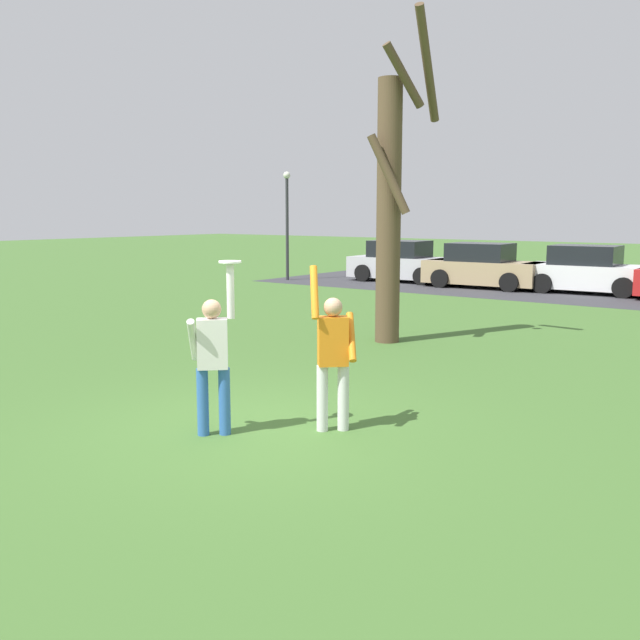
{
  "coord_description": "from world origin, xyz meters",
  "views": [
    {
      "loc": [
        5.82,
        -6.46,
        2.66
      ],
      "look_at": [
        0.3,
        0.93,
        1.28
      ],
      "focal_mm": 40.24,
      "sensor_mm": 36.0,
      "label": 1
    }
  ],
  "objects_px": {
    "bare_tree_tall": "(391,201)",
    "parked_car_white": "(588,271)",
    "person_catcher": "(213,355)",
    "person_defender": "(333,352)",
    "parked_car_silver": "(402,263)",
    "parked_car_tan": "(483,267)",
    "frisbee_disc": "(230,262)",
    "lamppost_by_lot": "(287,215)"
  },
  "relations": [
    {
      "from": "parked_car_silver",
      "to": "parked_car_tan",
      "type": "distance_m",
      "value": 3.54
    },
    {
      "from": "parked_car_white",
      "to": "bare_tree_tall",
      "type": "bearing_deg",
      "value": -95.17
    },
    {
      "from": "person_catcher",
      "to": "bare_tree_tall",
      "type": "relative_size",
      "value": 0.32
    },
    {
      "from": "person_catcher",
      "to": "lamppost_by_lot",
      "type": "xyz_separation_m",
      "value": [
        -12.1,
        16.17,
        1.6
      ]
    },
    {
      "from": "parked_car_tan",
      "to": "person_defender",
      "type": "bearing_deg",
      "value": -74.26
    },
    {
      "from": "parked_car_white",
      "to": "bare_tree_tall",
      "type": "distance_m",
      "value": 12.06
    },
    {
      "from": "frisbee_disc",
      "to": "bare_tree_tall",
      "type": "xyz_separation_m",
      "value": [
        -1.76,
        6.52,
        0.8
      ]
    },
    {
      "from": "frisbee_disc",
      "to": "parked_car_silver",
      "type": "height_order",
      "value": "frisbee_disc"
    },
    {
      "from": "person_defender",
      "to": "frisbee_disc",
      "type": "relative_size",
      "value": 7.71
    },
    {
      "from": "parked_car_tan",
      "to": "parked_car_white",
      "type": "relative_size",
      "value": 1.0
    },
    {
      "from": "person_catcher",
      "to": "parked_car_tan",
      "type": "bearing_deg",
      "value": 60.64
    },
    {
      "from": "parked_car_silver",
      "to": "bare_tree_tall",
      "type": "distance_m",
      "value": 13.63
    },
    {
      "from": "person_catcher",
      "to": "person_defender",
      "type": "bearing_deg",
      "value": 0.0
    },
    {
      "from": "bare_tree_tall",
      "to": "parked_car_white",
      "type": "bearing_deg",
      "value": 87.48
    },
    {
      "from": "parked_car_tan",
      "to": "parked_car_white",
      "type": "xyz_separation_m",
      "value": [
        3.56,
        0.42,
        0.0
      ]
    },
    {
      "from": "parked_car_silver",
      "to": "parked_car_tan",
      "type": "relative_size",
      "value": 1.0
    },
    {
      "from": "frisbee_disc",
      "to": "parked_car_tan",
      "type": "xyz_separation_m",
      "value": [
        -4.8,
        17.94,
        -1.37
      ]
    },
    {
      "from": "parked_car_tan",
      "to": "lamppost_by_lot",
      "type": "xyz_separation_m",
      "value": [
        -7.47,
        -1.93,
        1.86
      ]
    },
    {
      "from": "frisbee_disc",
      "to": "parked_car_white",
      "type": "relative_size",
      "value": 0.06
    },
    {
      "from": "parked_car_silver",
      "to": "lamppost_by_lot",
      "type": "relative_size",
      "value": 0.98
    },
    {
      "from": "person_defender",
      "to": "parked_car_tan",
      "type": "xyz_separation_m",
      "value": [
        -5.68,
        17.1,
        -0.25
      ]
    },
    {
      "from": "person_catcher",
      "to": "parked_car_tan",
      "type": "height_order",
      "value": "person_catcher"
    },
    {
      "from": "lamppost_by_lot",
      "to": "parked_car_white",
      "type": "bearing_deg",
      "value": 12.06
    },
    {
      "from": "frisbee_disc",
      "to": "bare_tree_tall",
      "type": "relative_size",
      "value": 0.04
    },
    {
      "from": "person_catcher",
      "to": "person_defender",
      "type": "relative_size",
      "value": 1.02
    },
    {
      "from": "person_defender",
      "to": "parked_car_tan",
      "type": "distance_m",
      "value": 18.02
    },
    {
      "from": "parked_car_white",
      "to": "parked_car_silver",
      "type": "bearing_deg",
      "value": 178.18
    },
    {
      "from": "frisbee_disc",
      "to": "parked_car_tan",
      "type": "height_order",
      "value": "frisbee_disc"
    },
    {
      "from": "parked_car_silver",
      "to": "parked_car_tan",
      "type": "height_order",
      "value": "same"
    },
    {
      "from": "frisbee_disc",
      "to": "lamppost_by_lot",
      "type": "bearing_deg",
      "value": 127.46
    },
    {
      "from": "parked_car_silver",
      "to": "parked_car_white",
      "type": "height_order",
      "value": "same"
    },
    {
      "from": "bare_tree_tall",
      "to": "lamppost_by_lot",
      "type": "distance_m",
      "value": 14.17
    },
    {
      "from": "parked_car_white",
      "to": "person_catcher",
      "type": "bearing_deg",
      "value": -89.34
    },
    {
      "from": "person_defender",
      "to": "parked_car_white",
      "type": "xyz_separation_m",
      "value": [
        -2.12,
        17.52,
        -0.25
      ]
    },
    {
      "from": "person_catcher",
      "to": "bare_tree_tall",
      "type": "height_order",
      "value": "bare_tree_tall"
    },
    {
      "from": "person_defender",
      "to": "person_catcher",
      "type": "bearing_deg",
      "value": 0.0
    },
    {
      "from": "frisbee_disc",
      "to": "parked_car_white",
      "type": "height_order",
      "value": "frisbee_disc"
    },
    {
      "from": "person_catcher",
      "to": "bare_tree_tall",
      "type": "bearing_deg",
      "value": 59.71
    },
    {
      "from": "person_defender",
      "to": "parked_car_white",
      "type": "distance_m",
      "value": 17.65
    },
    {
      "from": "lamppost_by_lot",
      "to": "frisbee_disc",
      "type": "bearing_deg",
      "value": -52.54
    },
    {
      "from": "parked_car_white",
      "to": "parked_car_tan",
      "type": "bearing_deg",
      "value": -175.86
    },
    {
      "from": "frisbee_disc",
      "to": "parked_car_tan",
      "type": "relative_size",
      "value": 0.06
    }
  ]
}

